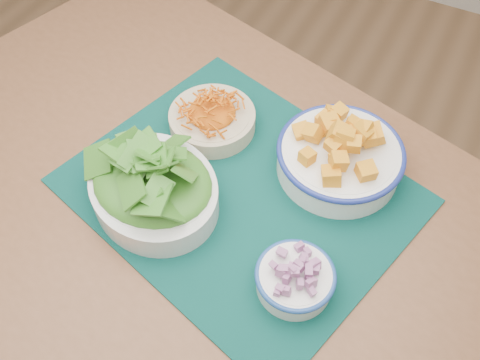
{
  "coord_description": "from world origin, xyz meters",
  "views": [
    {
      "loc": [
        0.6,
        -0.43,
        1.55
      ],
      "look_at": [
        0.34,
        0.08,
        0.78
      ],
      "focal_mm": 40.0,
      "sensor_mm": 36.0,
      "label": 1
    }
  ],
  "objects_px": {
    "table": "(195,219)",
    "lettuce_bowl": "(152,182)",
    "carrot_bowl": "(212,117)",
    "squash_bowl": "(341,151)",
    "onion_bowl": "(295,277)",
    "placemat": "(240,190)"
  },
  "relations": [
    {
      "from": "carrot_bowl",
      "to": "squash_bowl",
      "type": "xyz_separation_m",
      "value": [
        0.26,
        0.01,
        0.02
      ]
    },
    {
      "from": "carrot_bowl",
      "to": "lettuce_bowl",
      "type": "bearing_deg",
      "value": -90.99
    },
    {
      "from": "onion_bowl",
      "to": "lettuce_bowl",
      "type": "bearing_deg",
      "value": 172.08
    },
    {
      "from": "carrot_bowl",
      "to": "squash_bowl",
      "type": "bearing_deg",
      "value": 2.89
    },
    {
      "from": "onion_bowl",
      "to": "placemat",
      "type": "bearing_deg",
      "value": 141.53
    },
    {
      "from": "lettuce_bowl",
      "to": "onion_bowl",
      "type": "distance_m",
      "value": 0.29
    },
    {
      "from": "placemat",
      "to": "onion_bowl",
      "type": "xyz_separation_m",
      "value": [
        0.17,
        -0.13,
        0.03
      ]
    },
    {
      "from": "table",
      "to": "carrot_bowl",
      "type": "xyz_separation_m",
      "value": [
        -0.04,
        0.16,
        0.12
      ]
    },
    {
      "from": "placemat",
      "to": "squash_bowl",
      "type": "relative_size",
      "value": 2.03
    },
    {
      "from": "squash_bowl",
      "to": "lettuce_bowl",
      "type": "distance_m",
      "value": 0.34
    },
    {
      "from": "squash_bowl",
      "to": "onion_bowl",
      "type": "bearing_deg",
      "value": -84.65
    },
    {
      "from": "squash_bowl",
      "to": "lettuce_bowl",
      "type": "xyz_separation_m",
      "value": [
        -0.27,
        -0.22,
        0.0
      ]
    },
    {
      "from": "placemat",
      "to": "lettuce_bowl",
      "type": "distance_m",
      "value": 0.17
    },
    {
      "from": "placemat",
      "to": "carrot_bowl",
      "type": "distance_m",
      "value": 0.17
    },
    {
      "from": "placemat",
      "to": "lettuce_bowl",
      "type": "bearing_deg",
      "value": -127.87
    },
    {
      "from": "table",
      "to": "onion_bowl",
      "type": "height_order",
      "value": "onion_bowl"
    },
    {
      "from": "squash_bowl",
      "to": "lettuce_bowl",
      "type": "relative_size",
      "value": 0.9
    },
    {
      "from": "onion_bowl",
      "to": "table",
      "type": "bearing_deg",
      "value": 160.12
    },
    {
      "from": "lettuce_bowl",
      "to": "onion_bowl",
      "type": "xyz_separation_m",
      "value": [
        0.29,
        -0.04,
        -0.03
      ]
    },
    {
      "from": "table",
      "to": "lettuce_bowl",
      "type": "height_order",
      "value": "lettuce_bowl"
    },
    {
      "from": "carrot_bowl",
      "to": "lettuce_bowl",
      "type": "xyz_separation_m",
      "value": [
        -0.0,
        -0.2,
        0.03
      ]
    },
    {
      "from": "squash_bowl",
      "to": "onion_bowl",
      "type": "xyz_separation_m",
      "value": [
        0.02,
        -0.26,
        -0.02
      ]
    }
  ]
}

